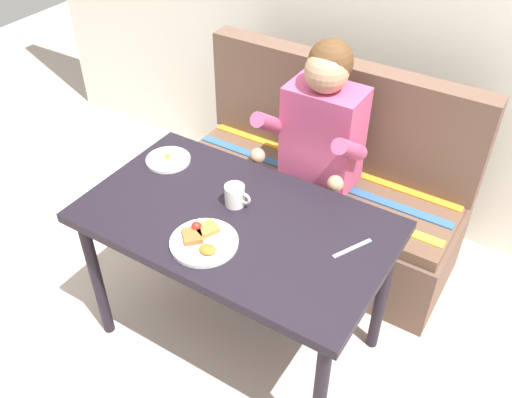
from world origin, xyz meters
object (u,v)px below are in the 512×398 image
plate_breakfast (203,240)px  plate_eggs (168,159)px  couch (319,194)px  person (316,146)px  table (236,234)px  coffee_mug (235,195)px  fork (352,248)px

plate_breakfast → plate_eggs: size_ratio=1.30×
couch → plate_eggs: bearing=-127.0°
couch → person: person is taller
table → coffee_mug: bearing=123.0°
plate_breakfast → fork: bearing=28.8°
couch → plate_eggs: size_ratio=7.44×
plate_eggs → plate_breakfast: bearing=-37.7°
table → plate_breakfast: 0.20m
plate_eggs → fork: plate_eggs is taller
plate_breakfast → plate_eggs: 0.55m
table → plate_breakfast: (-0.02, -0.18, 0.10)m
plate_breakfast → couch: bearing=88.7°
couch → plate_breakfast: size_ratio=5.74×
coffee_mug → plate_eggs: bearing=167.7°
person → table: bearing=-94.0°
fork → plate_eggs: bearing=-157.8°
couch → person: size_ratio=1.19×
table → coffee_mug: size_ratio=10.17×
coffee_mug → fork: (0.50, 0.01, -0.04)m
person → fork: person is taller
table → couch: 0.83m
plate_eggs → coffee_mug: size_ratio=1.64×
fork → plate_breakfast: bearing=-124.2°
plate_breakfast → coffee_mug: size_ratio=2.13×
plate_breakfast → plate_eggs: bearing=142.3°
couch → fork: size_ratio=8.47×
plate_breakfast → fork: 0.54m
table → couch: (0.00, 0.76, -0.32)m
table → fork: 0.47m
coffee_mug → plate_breakfast: bearing=-84.5°
table → couch: size_ratio=0.83×
person → plate_breakfast: (-0.06, -0.77, 0.00)m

